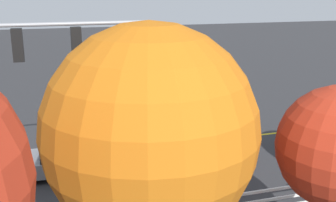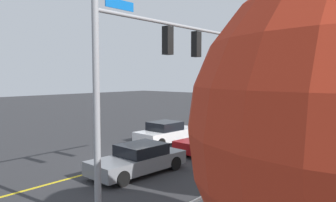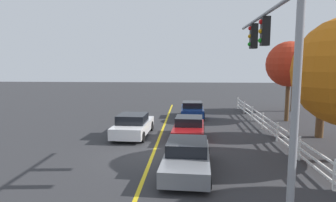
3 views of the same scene
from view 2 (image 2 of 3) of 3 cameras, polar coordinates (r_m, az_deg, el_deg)
ground_plane at (r=17.42m, az=-4.26°, el=-10.08°), size 120.00×120.00×0.00m
lane_center_stripe at (r=20.37m, az=3.78°, el=-7.95°), size 28.00×0.16×0.01m
signal_assembly at (r=10.79m, az=-3.72°, el=6.17°), size 7.29×0.38×6.63m
car_0 at (r=14.69m, az=-5.25°, el=-10.26°), size 4.63×2.11×1.31m
car_1 at (r=21.13m, az=-0.23°, el=-5.65°), size 4.50×2.14×1.42m
car_2 at (r=24.83m, az=16.95°, el=-4.42°), size 3.99×1.94×1.31m
car_3 at (r=18.73m, az=7.08°, el=-7.10°), size 4.15×2.05×1.32m
white_rail_fence at (r=16.19m, az=21.85°, el=-9.30°), size 26.10×0.10×1.15m
tree_4 at (r=12.09m, az=26.41°, el=3.02°), size 4.97×4.97×6.64m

